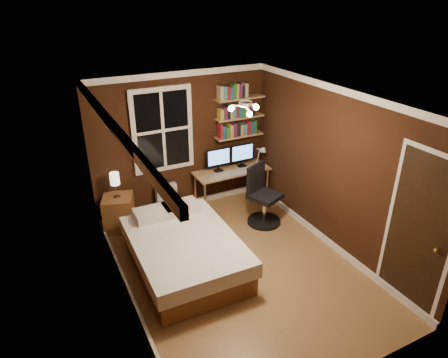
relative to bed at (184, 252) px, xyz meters
name	(u,v)px	position (x,y,z in m)	size (l,w,h in m)	color
floor	(238,268)	(0.69, -0.36, -0.28)	(4.20, 4.20, 0.00)	brown
wall_back	(182,143)	(0.69, 1.74, 0.97)	(3.20, 0.04, 2.50)	black
wall_left	(120,221)	(-0.91, -0.36, 0.97)	(0.04, 4.20, 2.50)	black
wall_right	(334,170)	(2.29, -0.36, 0.97)	(0.04, 4.20, 2.50)	black
ceiling	(242,100)	(0.69, -0.36, 2.22)	(3.20, 4.20, 0.02)	white
window	(162,130)	(0.34, 1.70, 1.27)	(1.06, 0.06, 1.46)	white
door	(417,235)	(2.28, -1.91, 0.74)	(0.03, 0.82, 2.05)	black
door_knob	(437,251)	(2.24, -2.21, 0.72)	(0.06, 0.06, 0.06)	#BA9340
ceiling_fixture	(246,110)	(0.69, -0.46, 2.12)	(0.44, 0.44, 0.18)	beige
bookshelf_lower	(239,136)	(1.77, 1.62, 0.97)	(0.92, 0.22, 0.03)	#9B774B
books_row_lower	(239,129)	(1.77, 1.62, 1.10)	(0.66, 0.16, 0.23)	maroon
bookshelf_middle	(240,117)	(1.77, 1.62, 1.32)	(0.92, 0.22, 0.03)	#9B774B
books_row_middle	(240,110)	(1.77, 1.62, 1.45)	(0.66, 0.16, 0.23)	navy
bookshelf_upper	(240,98)	(1.77, 1.62, 1.67)	(0.92, 0.22, 0.03)	#9B774B
books_row_upper	(240,91)	(1.77, 1.62, 1.80)	(0.54, 0.16, 0.23)	#2A622B
bed	(184,252)	(0.00, 0.00, 0.00)	(1.43, 1.97, 0.66)	brown
nightstand	(119,213)	(-0.58, 1.49, 0.02)	(0.48, 0.48, 0.60)	brown
bedside_lamp	(115,185)	(-0.58, 1.49, 0.54)	(0.15, 0.15, 0.43)	white
radiator	(167,199)	(0.31, 1.63, 0.00)	(0.37, 0.13, 0.56)	silver
desk	(232,173)	(1.53, 1.45, 0.33)	(1.41, 0.53, 0.67)	#9B774B
monitor_left	(218,160)	(1.30, 1.52, 0.61)	(0.47, 0.12, 0.44)	black
monitor_right	(242,155)	(1.79, 1.52, 0.61)	(0.47, 0.12, 0.44)	black
desk_lamp	(260,156)	(2.07, 1.33, 0.61)	(0.14, 0.32, 0.44)	silver
office_chair	(262,201)	(1.67, 0.59, 0.12)	(0.62, 0.62, 1.05)	black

